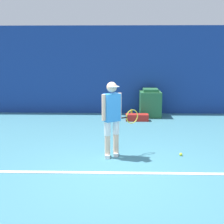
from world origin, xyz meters
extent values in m
plane|color=teal|center=(0.00, 0.00, 0.00)|extent=(24.00, 24.00, 0.00)
cube|color=navy|center=(0.00, 5.79, 1.57)|extent=(24.00, 0.10, 3.14)
cube|color=white|center=(0.00, 0.02, 0.01)|extent=(21.60, 0.10, 0.01)
cylinder|color=beige|center=(-0.24, 0.91, 0.25)|extent=(0.12, 0.12, 0.50)
cylinder|color=white|center=(-0.24, 0.91, 0.65)|extent=(0.14, 0.14, 0.30)
cube|color=white|center=(-0.24, 0.91, 0.04)|extent=(0.10, 0.24, 0.08)
cylinder|color=beige|center=(-0.05, 1.03, 0.25)|extent=(0.12, 0.12, 0.50)
cylinder|color=white|center=(-0.05, 1.03, 0.65)|extent=(0.14, 0.14, 0.30)
cube|color=white|center=(-0.05, 1.03, 0.04)|extent=(0.10, 0.24, 0.08)
cube|color=#338CE0|center=(-0.14, 0.97, 1.10)|extent=(0.39, 0.36, 0.59)
sphere|color=beige|center=(-0.14, 0.97, 1.53)|extent=(0.22, 0.22, 0.22)
cube|color=white|center=(-0.09, 0.89, 1.55)|extent=(0.22, 0.20, 0.02)
cylinder|color=beige|center=(-0.31, 0.86, 1.11)|extent=(0.09, 0.09, 0.56)
cylinder|color=beige|center=(0.02, 1.08, 1.11)|extent=(0.09, 0.09, 0.56)
cylinder|color=black|center=(0.10, 1.14, 0.84)|extent=(0.18, 0.13, 0.03)
torus|color=yellow|center=(0.30, 1.27, 0.84)|extent=(0.28, 0.20, 0.32)
sphere|color=#D1E533|center=(1.38, 1.05, 0.03)|extent=(0.07, 0.07, 0.07)
cube|color=#28663D|center=(1.08, 5.27, 0.44)|extent=(0.72, 0.84, 0.88)
cube|color=#28663D|center=(1.08, 5.27, 0.93)|extent=(0.51, 0.59, 0.10)
cube|color=#B2231E|center=(0.59, 4.53, 0.11)|extent=(0.74, 0.33, 0.22)
cylinder|color=orange|center=(0.43, 5.19, 0.12)|extent=(0.07, 0.07, 0.25)
cylinder|color=black|center=(0.43, 5.19, 0.26)|extent=(0.04, 0.04, 0.02)
camera|label=1|loc=(0.05, -5.55, 2.30)|focal=50.00mm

